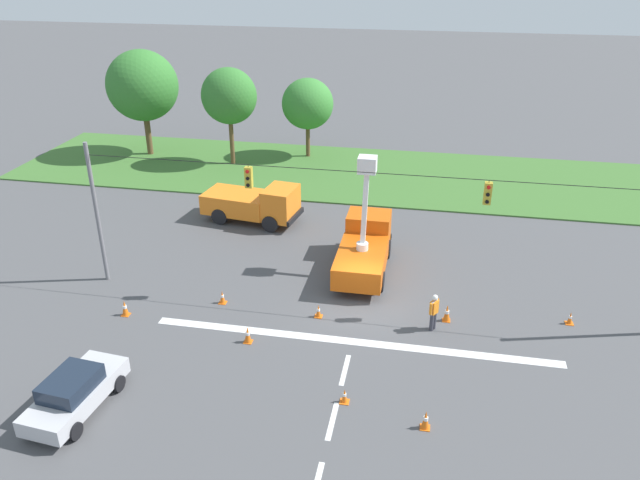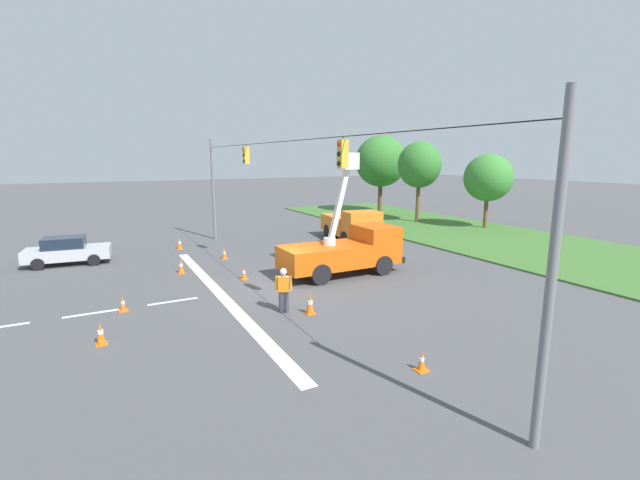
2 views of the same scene
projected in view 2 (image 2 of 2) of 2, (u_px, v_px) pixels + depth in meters
ground_plane at (286, 285)px, 20.17m from camera, size 200.00×200.00×0.00m
grass_verge at (535, 247)px, 28.41m from camera, size 56.00×12.00×0.10m
lane_markings at (186, 299)px, 18.06m from camera, size 17.60×15.25×0.01m
signal_gantry at (284, 195)px, 19.37m from camera, size 26.20×0.33×7.20m
tree_far_west at (381, 161)px, 45.01m from camera, size 5.46×5.34×8.21m
tree_west at (419, 165)px, 38.30m from camera, size 4.13×3.65×7.32m
tree_centre at (488, 178)px, 35.18m from camera, size 3.96×3.86×6.20m
utility_truck_bucket_lift at (346, 249)px, 21.82m from camera, size 2.48×6.33×6.13m
utility_truck_support_near at (352, 225)px, 30.43m from camera, size 6.13×3.26×2.35m
sedan_silver at (67, 251)px, 23.86m from camera, size 2.25×4.45×1.56m
road_worker at (284, 288)px, 16.37m from camera, size 0.41×0.57×1.77m
traffic_cone_foreground_left at (181, 266)px, 22.07m from camera, size 0.36×0.36×0.77m
traffic_cone_foreground_right at (422, 361)px, 11.99m from camera, size 0.36×0.36×0.60m
traffic_cone_mid_left at (123, 304)px, 16.66m from camera, size 0.36×0.36×0.59m
traffic_cone_mid_right at (244, 273)px, 21.00m from camera, size 0.36×0.36×0.63m
traffic_cone_near_bucket at (224, 254)px, 25.23m from camera, size 0.36×0.36×0.66m
traffic_cone_lane_edge_a at (310, 304)px, 16.33m from camera, size 0.36×0.36×0.82m
traffic_cone_lane_edge_b at (101, 334)px, 13.66m from camera, size 0.36×0.36×0.75m
traffic_cone_far_left at (180, 243)px, 27.88m from camera, size 0.36×0.36×0.77m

